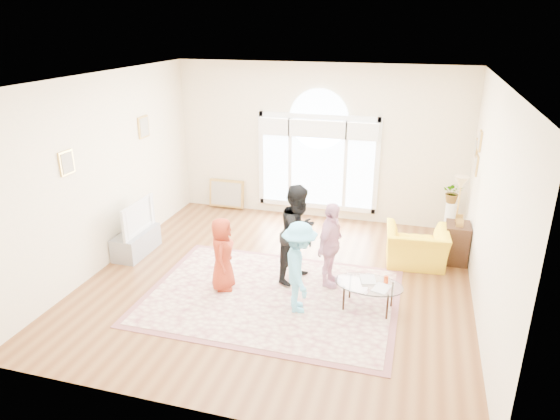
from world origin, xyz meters
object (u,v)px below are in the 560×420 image
(area_rug, at_px, (271,296))
(tv_console, at_px, (136,242))
(coffee_table, at_px, (369,285))
(television, at_px, (134,217))
(armchair, at_px, (416,247))

(area_rug, xyz_separation_m, tv_console, (-2.79, 0.80, 0.20))
(area_rug, relative_size, coffee_table, 3.43)
(television, bearing_deg, coffee_table, -9.95)
(tv_console, xyz_separation_m, armchair, (4.86, 0.92, 0.12))
(tv_console, bearing_deg, armchair, 10.71)
(tv_console, height_order, armchair, armchair)
(coffee_table, bearing_deg, tv_console, 176.34)
(armchair, bearing_deg, coffee_table, 64.29)
(television, relative_size, coffee_table, 0.95)
(tv_console, bearing_deg, area_rug, -16.08)
(area_rug, relative_size, television, 3.61)
(area_rug, xyz_separation_m, coffee_table, (1.45, 0.06, 0.39))
(coffee_table, xyz_separation_m, armchair, (0.62, 1.66, -0.07))
(area_rug, bearing_deg, armchair, 39.75)
(tv_console, xyz_separation_m, television, (0.01, -0.00, 0.50))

